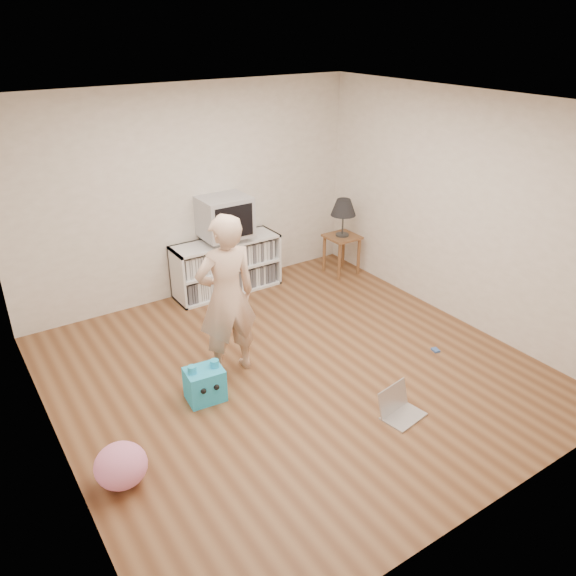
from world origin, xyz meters
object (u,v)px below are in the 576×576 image
Objects in this scene: side_table at (342,245)px; plush_blue at (205,384)px; person at (227,297)px; dvd_deck at (225,238)px; crt_tv at (224,216)px; table_lamp at (343,208)px; plush_pink at (121,466)px; media_unit at (226,265)px; laptop at (398,408)px.

plush_blue is (-2.87, -1.58, -0.25)m from side_table.
person is at bearing -152.39° from side_table.
crt_tv is (0.00, -0.00, 0.29)m from dvd_deck.
plush_pink is (-3.87, -2.19, -0.77)m from table_lamp.
plush_pink is (-2.28, -2.57, -0.18)m from media_unit.
table_lamp is at bearing -12.94° from crt_tv.
plush_blue reaches higher than laptop.
plush_blue is at bearing -122.98° from media_unit.
plush_blue is (-1.35, 1.17, 0.10)m from laptop.
plush_blue is 1.17m from plush_pink.
media_unit is at bearing 90.00° from crt_tv.
person is 1.81m from plush_pink.
table_lamp is 3.26m from laptop.
dvd_deck is at bearing 166.95° from table_lamp.
side_table is at bearing 0.00° from table_lamp.
dvd_deck is 1.67m from side_table.
side_table reaches higher than plush_pink.
person is at bearing -152.39° from table_lamp.
person is at bearing -117.32° from dvd_deck.
media_unit is 2.72× the size of table_lamp.
media_unit is at bearing 166.42° from side_table.
dvd_deck reaches higher than laptop.
person is 0.84m from plush_blue.
plush_pink is (-2.28, -2.56, -0.56)m from dvd_deck.
crt_tv is 1.09× the size of side_table.
plush_pink is at bearing -143.27° from plush_blue.
dvd_deck is 1.12× the size of plush_pink.
laptop is (-1.52, -2.75, -0.87)m from table_lamp.
table_lamp is at bearing -13.58° from media_unit.
person reaches higher than plush_pink.
table_lamp reaches higher than plush_pink.
plush_pink is at bearing -131.72° from crt_tv.
crt_tv is at bearing -90.00° from dvd_deck.
side_table is at bearing -12.94° from crt_tv.
laptop is 1.05× the size of plush_blue.
person is at bearing 113.25° from laptop.
plush_blue is at bearing 39.37° from person.
crt_tv is at bearing 167.06° from side_table.
table_lamp reaches higher than plush_blue.
person is at bearing 32.48° from plush_pink.
media_unit is 2.35m from plush_blue.
laptop is 1.79m from plush_blue.
table_lamp is 3.37m from plush_blue.
plush_blue is at bearing -151.18° from table_lamp.
crt_tv is 1.49× the size of plush_pink.
dvd_deck is 0.87× the size of table_lamp.
plush_pink is at bearing -131.51° from media_unit.
side_table is 2.80m from person.
plush_blue is at bearing 31.23° from plush_pink.
plush_pink is at bearing -150.54° from table_lamp.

